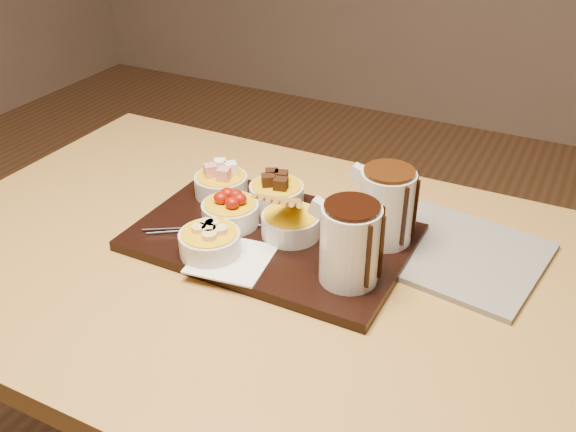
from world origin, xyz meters
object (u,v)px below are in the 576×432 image
at_px(pitcher_milk_chocolate, 386,207).
at_px(bowl_strawberries, 230,214).
at_px(dining_table, 261,303).
at_px(newspaper, 446,249).
at_px(serving_board, 272,237).
at_px(pitcher_dark_chocolate, 350,245).

bearing_deg(pitcher_milk_chocolate, bowl_strawberries, -163.61).
distance_m(dining_table, pitcher_milk_chocolate, 0.28).
height_order(pitcher_milk_chocolate, newspaper, pitcher_milk_chocolate).
bearing_deg(pitcher_milk_chocolate, dining_table, -145.34).
distance_m(pitcher_milk_chocolate, newspaper, 0.13).
bearing_deg(pitcher_milk_chocolate, serving_board, -158.20).
xyz_separation_m(pitcher_dark_chocolate, newspaper, (0.11, 0.17, -0.08)).
bearing_deg(newspaper, serving_board, -150.56).
distance_m(dining_table, bowl_strawberries, 0.16).
xyz_separation_m(dining_table, pitcher_dark_chocolate, (0.16, -0.01, 0.18)).
relative_size(serving_board, bowl_strawberries, 4.60).
xyz_separation_m(bowl_strawberries, newspaper, (0.35, 0.11, -0.03)).
bearing_deg(newspaper, dining_table, -141.95).
bearing_deg(bowl_strawberries, dining_table, -28.67).
height_order(pitcher_dark_chocolate, pitcher_milk_chocolate, same).
height_order(bowl_strawberries, pitcher_milk_chocolate, pitcher_milk_chocolate).
bearing_deg(dining_table, bowl_strawberries, 151.33).
bearing_deg(newspaper, pitcher_dark_chocolate, -114.97).
relative_size(dining_table, serving_board, 2.61).
distance_m(pitcher_dark_chocolate, pitcher_milk_chocolate, 0.13).
relative_size(pitcher_dark_chocolate, newspaper, 0.41).
distance_m(pitcher_dark_chocolate, newspaper, 0.21).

